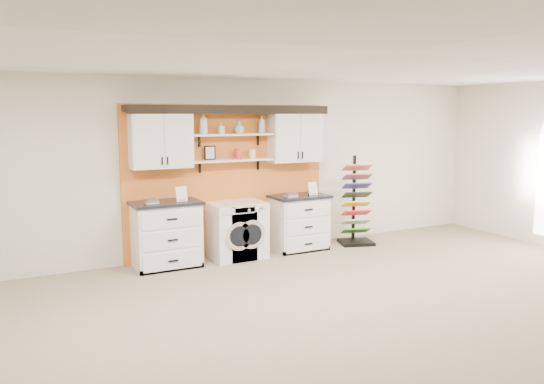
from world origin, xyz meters
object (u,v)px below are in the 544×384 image
washer (231,231)px  sample_rack (356,215)px  base_cabinet_left (167,234)px  dryer (243,229)px  base_cabinet_right (299,222)px

washer → sample_rack: size_ratio=0.57×
base_cabinet_left → washer: (1.02, -0.00, -0.05)m
washer → dryer: bearing=-0.0°
base_cabinet_right → washer: size_ratio=1.07×
base_cabinet_left → dryer: 1.23m
base_cabinet_right → sample_rack: (1.08, -0.13, 0.04)m
base_cabinet_left → base_cabinet_right: 2.26m
dryer → washer: bearing=180.0°
washer → dryer: size_ratio=0.98×
base_cabinet_left → sample_rack: 3.34m
base_cabinet_left → dryer: base_cabinet_left is taller
base_cabinet_right → dryer: size_ratio=1.05×
base_cabinet_right → dryer: 1.03m
dryer → base_cabinet_right: bearing=0.2°
base_cabinet_left → base_cabinet_right: (2.26, 0.00, -0.03)m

